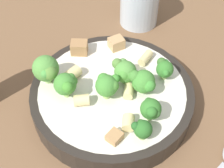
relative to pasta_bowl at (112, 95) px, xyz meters
name	(u,v)px	position (x,y,z in m)	size (l,w,h in m)	color
ground_plane	(112,104)	(0.00, 0.00, -0.02)	(2.00, 2.00, 0.00)	brown
pasta_bowl	(112,95)	(0.00, 0.00, 0.00)	(0.24, 0.24, 0.04)	#28231E
broccoli_floret_0	(107,85)	(0.01, -0.01, 0.04)	(0.03, 0.03, 0.04)	#93B766
broccoli_floret_1	(143,82)	(0.03, 0.03, 0.04)	(0.04, 0.03, 0.04)	#93B766
broccoli_floret_2	(165,68)	(0.02, 0.08, 0.03)	(0.03, 0.03, 0.03)	#93B766
broccoli_floret_3	(124,71)	(0.00, 0.02, 0.04)	(0.04, 0.03, 0.04)	#84AD60
broccoli_floret_4	(142,129)	(0.09, -0.01, 0.03)	(0.03, 0.02, 0.03)	#93B766
broccoli_floret_5	(46,69)	(-0.06, -0.07, 0.04)	(0.04, 0.04, 0.05)	#9EC175
broccoli_floret_6	(66,84)	(-0.02, -0.06, 0.04)	(0.04, 0.03, 0.04)	#93B766
broccoli_floret_7	(151,109)	(0.07, 0.01, 0.04)	(0.03, 0.03, 0.04)	#84AD60
rigatoni_0	(72,74)	(-0.05, -0.04, 0.02)	(0.02, 0.02, 0.03)	beige
rigatoni_1	(82,100)	(0.00, -0.05, 0.02)	(0.02, 0.02, 0.02)	beige
rigatoni_2	(128,122)	(0.07, -0.02, 0.02)	(0.02, 0.02, 0.02)	beige
rigatoni_3	(129,91)	(0.02, 0.01, 0.02)	(0.01, 0.01, 0.02)	beige
rigatoni_4	(146,58)	(-0.02, 0.08, 0.02)	(0.01, 0.01, 0.03)	beige
chicken_chunk_0	(79,48)	(-0.10, 0.00, 0.03)	(0.03, 0.02, 0.02)	#A87A4C
chicken_chunk_1	(114,137)	(0.07, -0.05, 0.02)	(0.02, 0.02, 0.01)	tan
chicken_chunk_2	(116,43)	(-0.07, 0.06, 0.02)	(0.02, 0.02, 0.02)	tan
drinking_glass	(139,5)	(-0.15, 0.16, 0.02)	(0.07, 0.07, 0.09)	silver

